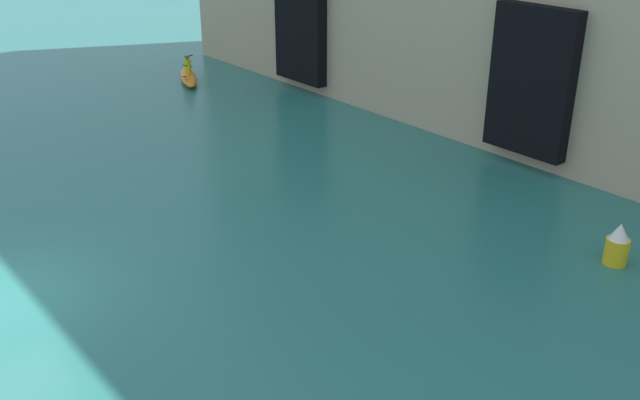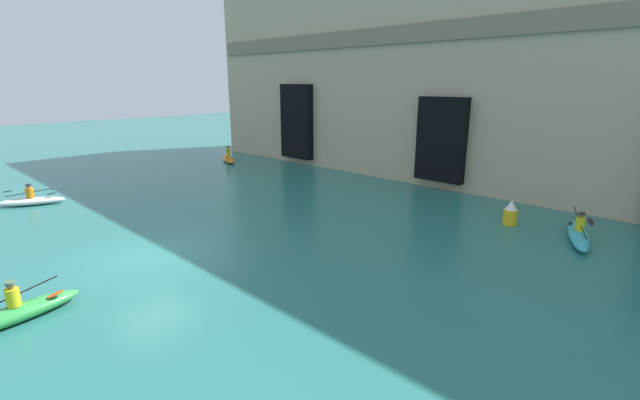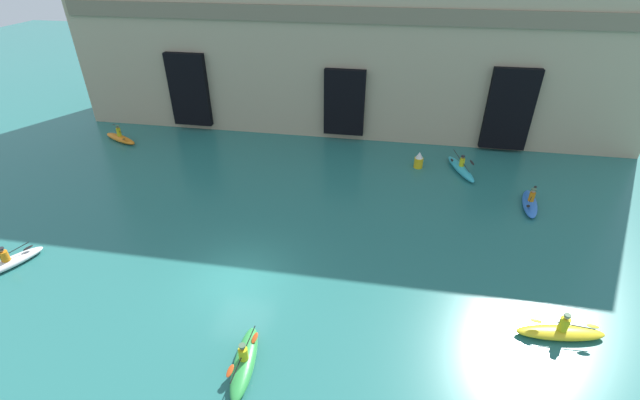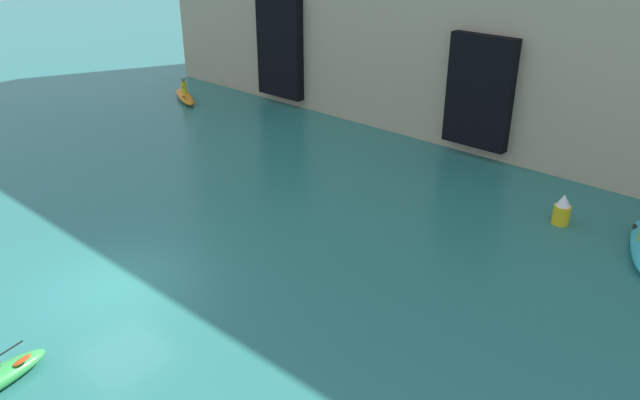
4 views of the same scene
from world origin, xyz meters
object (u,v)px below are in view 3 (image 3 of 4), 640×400
Objects in this scene: kayak_white at (8,263)px; kayak_green at (244,362)px; kayak_yellow at (561,332)px; kayak_orange at (120,138)px; kayak_cyan at (461,168)px; kayak_blue at (530,203)px; marker_buoy at (419,160)px.

kayak_green is at bearing 102.49° from kayak_white.
kayak_yellow is 29.47m from kayak_orange.
kayak_cyan is 23.89m from kayak_orange.
kayak_blue reaches higher than kayak_green.
kayak_orange is (-2.94, 13.68, 0.03)m from kayak_white.
kayak_cyan is at bearing 23.44° from kayak_orange.
marker_buoy is (18.31, 13.18, 0.28)m from kayak_white.
kayak_orange reaches higher than kayak_green.
kayak_blue is 2.86× the size of marker_buoy.
kayak_yellow is 13.14m from kayak_cyan.
kayak_orange is at bearing -140.56° from kayak_white.
kayak_orange is at bearing 145.41° from kayak_yellow.
kayak_orange is (-26.15, 13.60, 0.02)m from kayak_yellow.
kayak_yellow is 13.99m from marker_buoy.
kayak_orange reaches higher than kayak_yellow.
kayak_cyan reaches higher than kayak_white.
kayak_cyan is 4.89m from kayak_blue.
kayak_cyan is 1.11× the size of kayak_orange.
marker_buoy is (-2.63, 0.16, 0.26)m from kayak_cyan.
kayak_yellow is at bearing -2.45° from kayak_orange.
kayak_cyan reaches higher than kayak_blue.
kayak_cyan is at bearing -128.63° from kayak_blue.
kayak_yellow is (23.21, 0.08, 0.00)m from kayak_white.
kayak_white is at bearing 173.08° from kayak_yellow.
marker_buoy is (6.17, 16.40, 0.25)m from kayak_green.
kayak_blue is at bearing -50.30° from kayak_green.
kayak_yellow reaches higher than marker_buoy.
kayak_cyan is at bearing 92.81° from kayak_yellow.
kayak_orange is (-27.20, 4.26, 0.02)m from kayak_blue.
kayak_green is (12.14, -3.21, 0.02)m from kayak_white.
kayak_cyan is 1.16× the size of kayak_blue.
kayak_yellow is at bearing 171.30° from kayak_cyan.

